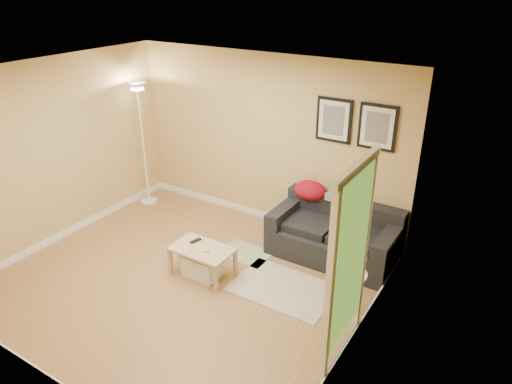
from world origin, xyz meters
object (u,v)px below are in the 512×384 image
book_stack (350,270)px  side_table (348,294)px  sofa (334,233)px  storage_bin (203,265)px  floor_lamp (144,148)px  coffee_table (203,261)px

book_stack → side_table: bearing=-21.7°
sofa → storage_bin: (-1.25, -1.31, -0.23)m
side_table → floor_lamp: bearing=166.4°
coffee_table → floor_lamp: size_ratio=0.39×
storage_bin → side_table: (1.89, 0.26, 0.14)m
book_stack → floor_lamp: bearing=157.9°
coffee_table → book_stack: size_ratio=3.54×
sofa → book_stack: 1.25m
coffee_table → side_table: 1.91m
coffee_table → floor_lamp: bearing=137.7°
coffee_table → storage_bin: size_ratio=1.64×
storage_bin → book_stack: bearing=7.8°
coffee_table → storage_bin: 0.05m
sofa → coffee_table: sofa is taller
sofa → floor_lamp: size_ratio=0.82×
coffee_table → floor_lamp: (-2.12, 1.22, 0.78)m
storage_bin → sofa: bearing=46.3°
sofa → floor_lamp: floor_lamp is taller
coffee_table → side_table: bearing=-5.0°
floor_lamp → side_table: bearing=-13.6°
coffee_table → book_stack: 1.95m
sofa → storage_bin: bearing=-133.7°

